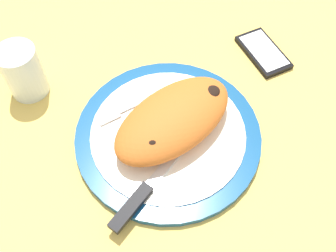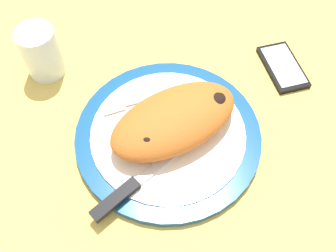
{
  "view_description": "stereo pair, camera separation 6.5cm",
  "coord_description": "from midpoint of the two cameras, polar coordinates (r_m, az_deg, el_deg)",
  "views": [
    {
      "loc": [
        22.67,
        26.56,
        58.42
      ],
      "look_at": [
        0.0,
        0.0,
        3.71
      ],
      "focal_mm": 41.24,
      "sensor_mm": 36.0,
      "label": 1
    },
    {
      "loc": [
        17.37,
        30.29,
        58.42
      ],
      "look_at": [
        0.0,
        0.0,
        3.71
      ],
      "focal_mm": 41.24,
      "sensor_mm": 36.0,
      "label": 2
    }
  ],
  "objects": [
    {
      "name": "water_glass",
      "position": [
        0.76,
        -15.81,
        9.9
      ],
      "size": [
        7.17,
        7.17,
        10.12
      ],
      "color": "silver",
      "rests_on": "ground_plane"
    },
    {
      "name": "plate",
      "position": [
        0.67,
        2.75,
        -1.54
      ],
      "size": [
        32.33,
        32.33,
        1.71
      ],
      "color": "navy",
      "rests_on": "ground_plane"
    },
    {
      "name": "knife",
      "position": [
        0.61,
        -2.11,
        -8.94
      ],
      "size": [
        23.15,
        7.13,
        1.2
      ],
      "color": "silver",
      "rests_on": "plate"
    },
    {
      "name": "fork",
      "position": [
        0.7,
        -1.59,
        3.58
      ],
      "size": [
        17.18,
        4.52,
        0.4
      ],
      "color": "silver",
      "rests_on": "plate"
    },
    {
      "name": "smartphone",
      "position": [
        0.81,
        18.85,
        8.13
      ],
      "size": [
        9.16,
        13.12,
        1.16
      ],
      "color": "black",
      "rests_on": "ground_plane"
    },
    {
      "name": "ground_plane",
      "position": [
        0.69,
        2.67,
        -2.53
      ],
      "size": [
        150.0,
        150.0,
        3.0
      ],
      "primitive_type": "cube",
      "color": "#DBB756"
    },
    {
      "name": "calzone",
      "position": [
        0.64,
        3.92,
        0.51
      ],
      "size": [
        23.1,
        12.55,
        5.9
      ],
      "color": "#C16023",
      "rests_on": "plate"
    }
  ]
}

